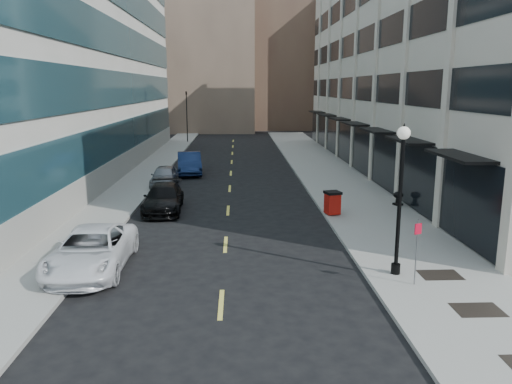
{
  "coord_description": "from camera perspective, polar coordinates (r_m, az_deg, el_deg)",
  "views": [
    {
      "loc": [
        0.55,
        -12.41,
        6.59
      ],
      "look_at": [
        1.33,
        8.6,
        2.16
      ],
      "focal_mm": 35.0,
      "sensor_mm": 36.0,
      "label": 1
    }
  ],
  "objects": [
    {
      "name": "ground",
      "position": [
        14.06,
        -4.28,
        -16.07
      ],
      "size": [
        160.0,
        160.0,
        0.0
      ],
      "primitive_type": "plane",
      "color": "black",
      "rests_on": "ground"
    },
    {
      "name": "sidewalk_right",
      "position": [
        33.78,
        9.8,
        0.61
      ],
      "size": [
        5.0,
        80.0,
        0.15
      ],
      "primitive_type": "cube",
      "color": "gray",
      "rests_on": "ground"
    },
    {
      "name": "sidewalk_left",
      "position": [
        33.81,
        -14.11,
        0.42
      ],
      "size": [
        3.0,
        80.0,
        0.15
      ],
      "primitive_type": "cube",
      "color": "gray",
      "rests_on": "ground"
    },
    {
      "name": "building_right",
      "position": [
        42.75,
        21.12,
        14.35
      ],
      "size": [
        15.3,
        46.5,
        18.25
      ],
      "color": "beige",
      "rests_on": "ground"
    },
    {
      "name": "building_left",
      "position": [
        42.86,
        -25.72,
        15.32
      ],
      "size": [
        16.14,
        46.0,
        20.0
      ],
      "color": "silver",
      "rests_on": "ground"
    },
    {
      "name": "skyline_tan_near",
      "position": [
        80.88,
        -5.57,
        17.1
      ],
      "size": [
        14.0,
        18.0,
        28.0
      ],
      "primitive_type": "cube",
      "color": "#856C57",
      "rests_on": "ground"
    },
    {
      "name": "skyline_brown",
      "position": [
        85.38,
        3.08,
        18.88
      ],
      "size": [
        12.0,
        16.0,
        34.0
      ],
      "primitive_type": "cube",
      "color": "brown",
      "rests_on": "ground"
    },
    {
      "name": "skyline_tan_far",
      "position": [
        91.68,
        -11.61,
        14.42
      ],
      "size": [
        12.0,
        14.0,
        22.0
      ],
      "primitive_type": "cube",
      "color": "#856C57",
      "rests_on": "ground"
    },
    {
      "name": "skyline_stone",
      "position": [
        80.4,
        10.76,
        14.13
      ],
      "size": [
        10.0,
        14.0,
        20.0
      ],
      "primitive_type": "cube",
      "color": "beige",
      "rests_on": "ground"
    },
    {
      "name": "grate_mid",
      "position": [
        16.46,
        24.02,
        -12.2
      ],
      "size": [
        1.4,
        1.0,
        0.01
      ],
      "primitive_type": "cube",
      "color": "black",
      "rests_on": "sidewalk_right"
    },
    {
      "name": "grate_far",
      "position": [
        18.81,
        20.29,
        -8.87
      ],
      "size": [
        1.4,
        1.0,
        0.01
      ],
      "primitive_type": "cube",
      "color": "black",
      "rests_on": "sidewalk_right"
    },
    {
      "name": "road_centerline",
      "position": [
        30.15,
        -3.11,
        -0.73
      ],
      "size": [
        0.15,
        68.2,
        0.01
      ],
      "color": "#D8CC4C",
      "rests_on": "ground"
    },
    {
      "name": "traffic_signal",
      "position": [
        60.72,
        -7.98,
        10.96
      ],
      "size": [
        0.66,
        0.66,
        6.98
      ],
      "color": "black",
      "rests_on": "ground"
    },
    {
      "name": "car_white_van",
      "position": [
        19.24,
        -18.27,
        -6.34
      ],
      "size": [
        2.6,
        5.53,
        1.53
      ],
      "primitive_type": "imported",
      "rotation": [
        0.0,
        0.0,
        0.01
      ],
      "color": "white",
      "rests_on": "ground"
    },
    {
      "name": "car_black_pickup",
      "position": [
        27.36,
        -10.53,
        -0.71
      ],
      "size": [
        2.21,
        4.98,
        1.42
      ],
      "primitive_type": "imported",
      "rotation": [
        0.0,
        0.0,
        0.04
      ],
      "color": "black",
      "rests_on": "ground"
    },
    {
      "name": "car_silver_sedan",
      "position": [
        34.29,
        -10.42,
        1.8
      ],
      "size": [
        1.64,
        4.07,
        1.39
      ],
      "primitive_type": "imported",
      "rotation": [
        0.0,
        0.0,
        0.0
      ],
      "color": "gray",
      "rests_on": "ground"
    },
    {
      "name": "car_blue_sedan",
      "position": [
        38.92,
        -7.63,
        3.28
      ],
      "size": [
        2.35,
        5.21,
        1.66
      ],
      "primitive_type": "imported",
      "rotation": [
        0.0,
        0.0,
        0.12
      ],
      "color": "#13234A",
      "rests_on": "ground"
    },
    {
      "name": "trash_bin",
      "position": [
        25.91,
        8.73,
        -1.14
      ],
      "size": [
        0.91,
        0.92,
        1.22
      ],
      "rotation": [
        0.0,
        0.0,
        0.26
      ],
      "color": "#B2130B",
      "rests_on": "sidewalk_right"
    },
    {
      "name": "lamppost",
      "position": [
        17.64,
        16.19,
        0.52
      ],
      "size": [
        0.44,
        0.44,
        5.29
      ],
      "color": "black",
      "rests_on": "sidewalk_right"
    },
    {
      "name": "sign_post",
      "position": [
        17.21,
        17.94,
        -5.5
      ],
      "size": [
        0.26,
        0.12,
        2.26
      ],
      "rotation": [
        0.0,
        0.0,
        0.37
      ],
      "color": "slate",
      "rests_on": "sidewalk_right"
    },
    {
      "name": "urn_planter",
      "position": [
        28.78,
        15.94,
        -0.55
      ],
      "size": [
        0.55,
        0.55,
        0.76
      ],
      "rotation": [
        0.0,
        0.0,
        0.38
      ],
      "color": "black",
      "rests_on": "sidewalk_right"
    }
  ]
}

